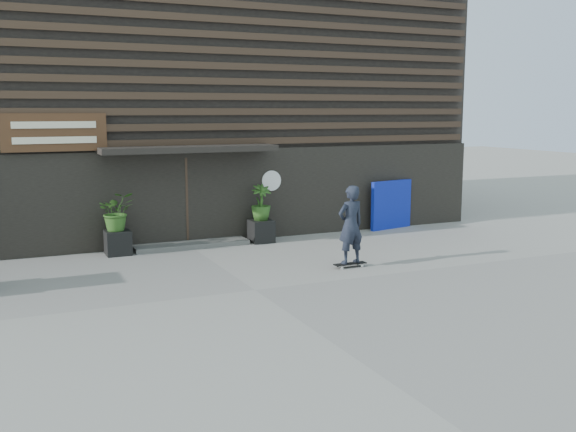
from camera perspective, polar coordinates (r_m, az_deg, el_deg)
name	(u,v)px	position (r m, az deg, el deg)	size (l,w,h in m)	color
ground	(255,290)	(13.04, -2.91, -6.46)	(80.00, 80.00, 0.00)	gray
entrance_step	(191,244)	(17.28, -8.46, -2.45)	(3.00, 0.80, 0.12)	#4A4A48
planter_pot_left	(118,243)	(16.64, -14.60, -2.26)	(0.60, 0.60, 0.60)	black
bamboo_left	(117,211)	(16.51, -14.71, 0.40)	(0.86, 0.75, 0.96)	#2D591E
planter_pot_right	(261,231)	(17.64, -2.35, -1.32)	(0.60, 0.60, 0.60)	black
bamboo_right	(261,202)	(17.52, -2.37, 1.19)	(0.54, 0.54, 0.96)	#2D591E
blue_tarp	(391,205)	(19.82, 8.98, 0.98)	(1.55, 0.12, 1.45)	#0B1A99
building	(143,96)	(22.15, -12.55, 10.19)	(18.00, 11.00, 8.00)	black
skateboarder	(351,225)	(14.73, 5.48, -0.78)	(0.78, 0.50, 1.87)	black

